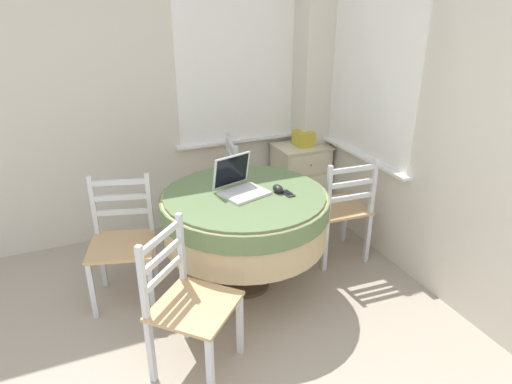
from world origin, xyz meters
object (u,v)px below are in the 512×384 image
at_px(laptop, 240,185).
at_px(corner_cabinet, 300,180).
at_px(computer_mouse, 278,189).
at_px(storage_box, 304,138).
at_px(dining_chair_near_right_window, 340,209).
at_px(dining_chair_left_flank, 123,242).
at_px(dining_chair_camera_near, 188,303).
at_px(round_dining_table, 245,214).
at_px(cell_phone, 288,193).
at_px(dining_chair_near_back_window, 217,189).

distance_m(laptop, corner_cabinet, 1.40).
bearing_deg(laptop, corner_cabinet, 42.70).
bearing_deg(computer_mouse, storage_box, 53.00).
distance_m(dining_chair_near_right_window, dining_chair_left_flank, 1.69).
bearing_deg(dining_chair_camera_near, corner_cabinet, 45.02).
bearing_deg(round_dining_table, dining_chair_left_flank, 164.85).
bearing_deg(dining_chair_left_flank, corner_cabinet, 21.56).
relative_size(corner_cabinet, storage_box, 4.02).
distance_m(laptop, dining_chair_left_flank, 0.91).
bearing_deg(laptop, round_dining_table, -48.94).
xyz_separation_m(dining_chair_camera_near, corner_cabinet, (1.55, 1.55, -0.08)).
height_order(laptop, corner_cabinet, laptop).
height_order(cell_phone, dining_chair_near_back_window, dining_chair_near_back_window).
bearing_deg(dining_chair_camera_near, storage_box, 44.52).
distance_m(round_dining_table, dining_chair_near_right_window, 0.87).
bearing_deg(cell_phone, laptop, 151.36).
distance_m(dining_chair_left_flank, storage_box, 1.95).
height_order(computer_mouse, storage_box, storage_box).
bearing_deg(computer_mouse, laptop, 157.59).
height_order(round_dining_table, storage_box, storage_box).
distance_m(dining_chair_near_right_window, storage_box, 0.91).
height_order(round_dining_table, dining_chair_camera_near, dining_chair_camera_near).
xyz_separation_m(round_dining_table, dining_chair_near_right_window, (0.85, 0.07, -0.16)).
xyz_separation_m(computer_mouse, corner_cabinet, (0.73, 1.00, -0.43)).
bearing_deg(storage_box, dining_chair_near_back_window, -176.17).
relative_size(dining_chair_near_back_window, dining_chair_camera_near, 1.00).
height_order(round_dining_table, corner_cabinet, round_dining_table).
bearing_deg(dining_chair_near_right_window, dining_chair_near_back_window, 134.80).
bearing_deg(dining_chair_left_flank, storage_box, 20.99).
bearing_deg(cell_phone, computer_mouse, 128.67).
relative_size(laptop, dining_chair_left_flank, 0.42).
relative_size(computer_mouse, dining_chair_camera_near, 0.11).
height_order(laptop, dining_chair_camera_near, laptop).
distance_m(cell_phone, dining_chair_camera_near, 1.04).
bearing_deg(dining_chair_near_back_window, round_dining_table, -95.10).
bearing_deg(laptop, computer_mouse, -22.41).
bearing_deg(corner_cabinet, dining_chair_left_flank, -158.44).
bearing_deg(computer_mouse, dining_chair_left_flank, 164.18).
distance_m(laptop, computer_mouse, 0.27).
height_order(laptop, dining_chair_near_back_window, laptop).
bearing_deg(dining_chair_left_flank, computer_mouse, -15.82).
bearing_deg(round_dining_table, cell_phone, -26.15).
height_order(round_dining_table, laptop, laptop).
height_order(round_dining_table, dining_chair_left_flank, dining_chair_left_flank).
bearing_deg(corner_cabinet, dining_chair_near_back_window, -175.05).
relative_size(round_dining_table, computer_mouse, 11.64).
relative_size(cell_phone, dining_chair_near_back_window, 0.14).
bearing_deg(storage_box, dining_chair_near_right_window, -97.53).
bearing_deg(computer_mouse, dining_chair_near_back_window, 98.83).
xyz_separation_m(computer_mouse, dining_chair_left_flank, (-1.05, 0.30, -0.34)).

